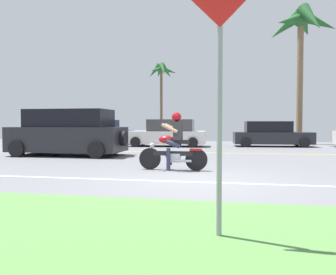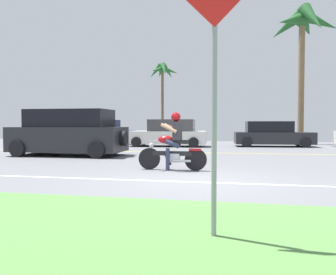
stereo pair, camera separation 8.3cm
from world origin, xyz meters
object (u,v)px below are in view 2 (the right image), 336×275
suv_nearby (69,133)px  palm_tree_2 (163,75)px  motorcyclist (173,146)px  parked_car_1 (169,134)px  parked_car_0 (103,133)px  street_sign (214,79)px  parked_car_2 (272,135)px  palm_tree_0 (303,29)px  motorcyclist_distant (43,138)px

suv_nearby → palm_tree_2: (1.47, 11.28, 3.90)m
motorcyclist → parked_car_1: bearing=101.8°
parked_car_0 → street_sign: bearing=-64.4°
motorcyclist → suv_nearby: size_ratio=0.41×
parked_car_0 → parked_car_1: size_ratio=0.86×
parked_car_0 → motorcyclist: bearing=-59.8°
parked_car_1 → parked_car_2: 5.87m
palm_tree_2 → street_sign: bearing=-76.4°
parked_car_1 → palm_tree_2: 6.53m
motorcyclist → parked_car_0: (-6.74, 11.56, 0.04)m
motorcyclist → parked_car_1: 10.11m
parked_car_1 → street_sign: street_sign is taller
palm_tree_0 → street_sign: bearing=-102.7°
parked_car_1 → parked_car_2: size_ratio=1.01×
parked_car_2 → motorcyclist_distant: size_ratio=2.73×
palm_tree_2 → motorcyclist: bearing=-76.8°
parked_car_0 → street_sign: size_ratio=1.31×
motorcyclist → street_sign: bearing=-75.2°
parked_car_2 → palm_tree_0: bearing=53.2°
parked_car_1 → palm_tree_0: (7.85, 3.68, 6.49)m
palm_tree_0 → motorcyclist_distant: size_ratio=5.38×
palm_tree_0 → motorcyclist_distant: (-13.41, -7.58, -6.64)m
suv_nearby → street_sign: size_ratio=1.61×
motorcyclist → suv_nearby: bearing=144.6°
palm_tree_2 → motorcyclist_distant: bearing=-115.3°
parked_car_2 → street_sign: bearing=-97.8°
suv_nearby → parked_car_2: suv_nearby is taller
suv_nearby → parked_car_2: 11.34m
palm_tree_0 → palm_tree_2: palm_tree_0 is taller
motorcyclist → palm_tree_0: bearing=66.9°
street_sign → parked_car_1: bearing=102.9°
motorcyclist_distant → suv_nearby: bearing=-42.8°
parked_car_1 → street_sign: size_ratio=1.53×
parked_car_1 → parked_car_2: bearing=9.2°
suv_nearby → palm_tree_0: size_ratio=0.54×
motorcyclist_distant → palm_tree_2: bearing=64.7°
parked_car_2 → palm_tree_2: bearing=151.2°
parked_car_0 → palm_tree_2: palm_tree_2 is taller
motorcyclist → palm_tree_2: palm_tree_2 is taller
suv_nearby → street_sign: street_sign is taller
parked_car_0 → motorcyclist_distant: parked_car_0 is taller
suv_nearby → palm_tree_2: palm_tree_2 is taller
suv_nearby → parked_car_2: (8.66, 7.32, -0.24)m
parked_car_2 → street_sign: size_ratio=1.50×
parked_car_1 → palm_tree_2: size_ratio=0.79×
parked_car_0 → palm_tree_2: size_ratio=0.68×
palm_tree_2 → parked_car_0: bearing=-135.4°
palm_tree_2 → parked_car_2: bearing=-28.8°
suv_nearby → parked_car_0: bearing=102.7°
parked_car_1 → palm_tree_0: palm_tree_0 is taller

